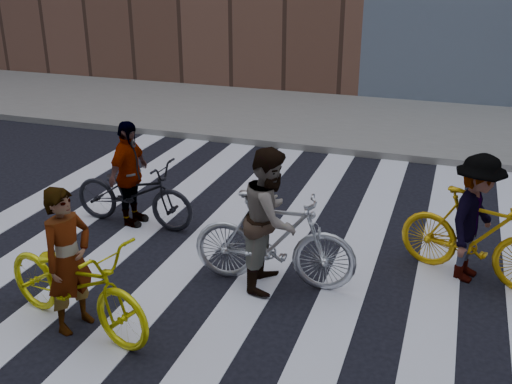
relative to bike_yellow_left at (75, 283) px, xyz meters
The scene contains 11 objects.
ground 2.38m from the bike_yellow_left, 63.44° to the left, with size 100.00×100.00×0.00m, color black.
sidewalk_far 9.64m from the bike_yellow_left, 83.83° to the left, with size 100.00×5.00×0.15m, color gray.
zebra_crosswalk 2.38m from the bike_yellow_left, 63.44° to the left, with size 8.25×10.00×0.01m.
bike_yellow_left is the anchor object (origin of this frame).
bike_silver_mid 2.42m from the bike_yellow_left, 42.09° to the left, with size 0.59×2.08×1.25m, color #B6BAC1.
bike_yellow_right 4.93m from the bike_yellow_left, 31.83° to the left, with size 0.56×1.99×1.20m, color #DDA40C.
bike_dark_rear 2.76m from the bike_yellow_left, 106.57° to the left, with size 0.70×2.01×1.06m, color black.
rider_left 0.28m from the bike_yellow_left, behind, with size 0.62×0.40×1.69m, color slate.
rider_mid 2.40m from the bike_yellow_left, 42.90° to the left, with size 0.88×0.69×1.82m, color slate.
rider_right 4.89m from the bike_yellow_left, 32.13° to the left, with size 1.09×0.63×1.69m, color slate.
rider_rear 2.79m from the bike_yellow_left, 107.56° to the left, with size 0.97×0.40×1.65m, color slate.
Camera 1 is at (2.72, -6.86, 3.96)m, focal length 42.00 mm.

